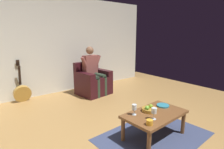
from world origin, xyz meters
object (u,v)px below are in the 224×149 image
at_px(armchair, 93,82).
at_px(candle_jar, 150,122).
at_px(coffee_table, 155,116).
at_px(fruit_bowl, 149,109).
at_px(wine_glass_far, 134,108).
at_px(decorative_dish, 163,105).
at_px(person_seated, 93,69).
at_px(guitar, 22,92).
at_px(wine_glass_near, 154,111).

distance_m(armchair, candle_jar, 2.69).
xyz_separation_m(coffee_table, fruit_bowl, (0.02, -0.10, 0.09)).
height_order(armchair, candle_jar, armchair).
height_order(wine_glass_far, decorative_dish, wine_glass_far).
height_order(fruit_bowl, decorative_dish, fruit_bowl).
height_order(person_seated, fruit_bowl, person_seated).
distance_m(armchair, fruit_bowl, 2.33).
height_order(coffee_table, decorative_dish, decorative_dish).
bearing_deg(wine_glass_far, candle_jar, 80.91).
height_order(guitar, fruit_bowl, guitar).
height_order(wine_glass_near, decorative_dish, wine_glass_near).
distance_m(guitar, candle_jar, 3.25).
bearing_deg(guitar, armchair, 162.01).
height_order(person_seated, decorative_dish, person_seated).
distance_m(armchair, guitar, 1.72).
relative_size(wine_glass_far, fruit_bowl, 0.68).
relative_size(armchair, wine_glass_near, 5.02).
distance_m(armchair, coffee_table, 2.42).
height_order(wine_glass_near, candle_jar, wine_glass_near).
bearing_deg(wine_glass_far, decorative_dish, 174.35).
relative_size(person_seated, wine_glass_far, 7.72).
height_order(coffee_table, guitar, guitar).
xyz_separation_m(wine_glass_near, wine_glass_far, (0.12, -0.27, -0.01)).
distance_m(fruit_bowl, candle_jar, 0.44).
bearing_deg(armchair, candle_jar, 66.88).
xyz_separation_m(armchair, fruit_bowl, (0.39, 2.29, 0.12)).
bearing_deg(wine_glass_far, armchair, -106.66).
height_order(coffee_table, wine_glass_near, wine_glass_near).
xyz_separation_m(coffee_table, wine_glass_near, (0.18, 0.12, 0.18)).
xyz_separation_m(person_seated, coffee_table, (0.38, 2.36, -0.33)).
distance_m(fruit_bowl, decorative_dish, 0.33).
bearing_deg(wine_glass_near, guitar, -70.45).
height_order(armchair, wine_glass_near, armchair).
relative_size(person_seated, decorative_dish, 6.15).
relative_size(armchair, person_seated, 0.68).
bearing_deg(candle_jar, coffee_table, -150.92).
bearing_deg(person_seated, armchair, -90.00).
height_order(coffee_table, candle_jar, candle_jar).
bearing_deg(coffee_table, candle_jar, 29.08).
distance_m(coffee_table, decorative_dish, 0.34).
height_order(armchair, fruit_bowl, armchair).
bearing_deg(candle_jar, fruit_bowl, -138.99).
bearing_deg(coffee_table, decorative_dish, -164.04).
relative_size(armchair, fruit_bowl, 3.54).
bearing_deg(fruit_bowl, person_seated, -99.85).
relative_size(armchair, guitar, 0.86).
xyz_separation_m(armchair, coffee_table, (0.37, 2.39, 0.03)).
xyz_separation_m(person_seated, decorative_dish, (0.06, 2.27, -0.26)).
bearing_deg(person_seated, wine_glass_far, 65.63).
relative_size(guitar, wine_glass_near, 5.86).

